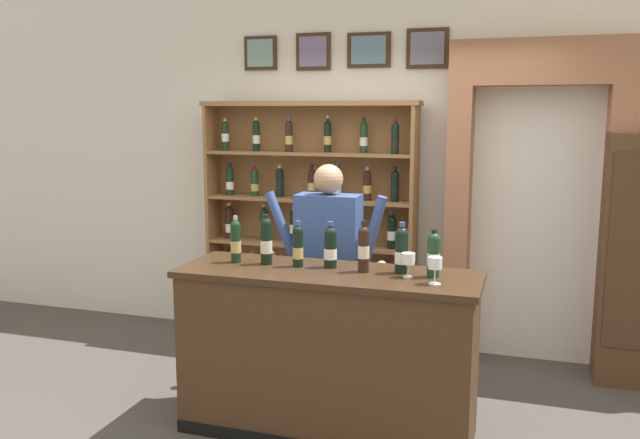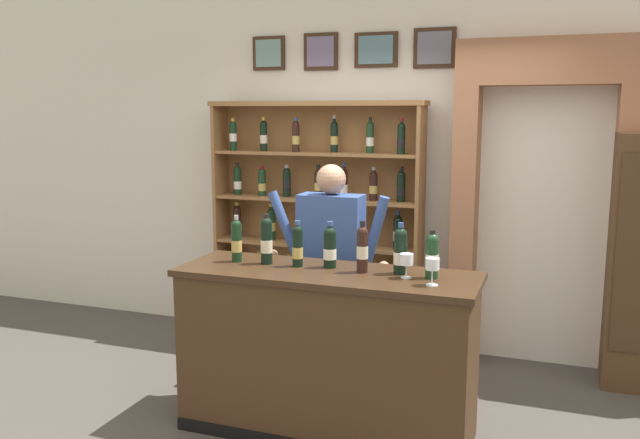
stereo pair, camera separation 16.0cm
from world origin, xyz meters
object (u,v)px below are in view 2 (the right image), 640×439
at_px(tasting_bottle_bianco, 432,255).
at_px(wine_glass_right, 407,261).
at_px(tasting_bottle_vin_santo, 237,240).
at_px(tasting_bottle_prosecco, 266,240).
at_px(tasting_bottle_brunello, 362,248).
at_px(wine_glass_left, 432,265).
at_px(wine_shelf, 317,221).
at_px(shopkeeper, 331,252).
at_px(tasting_counter, 326,353).
at_px(tasting_bottle_grappa, 330,247).
at_px(tasting_bottle_chianti, 400,251).
at_px(tasting_bottle_super_tuscan, 298,245).

xyz_separation_m(tasting_bottle_bianco, wine_glass_right, (-0.14, -0.04, -0.03)).
relative_size(tasting_bottle_vin_santo, tasting_bottle_prosecco, 0.95).
bearing_deg(tasting_bottle_prosecco, tasting_bottle_brunello, -0.99).
bearing_deg(wine_glass_left, tasting_bottle_bianco, 101.45).
xyz_separation_m(tasting_bottle_prosecco, tasting_bottle_brunello, (0.64, -0.01, -0.01)).
height_order(wine_shelf, shopkeeper, wine_shelf).
xyz_separation_m(tasting_counter, tasting_bottle_prosecco, (-0.43, 0.06, 0.67)).
bearing_deg(tasting_bottle_brunello, tasting_bottle_grappa, 167.14).
xyz_separation_m(tasting_counter, tasting_bottle_vin_santo, (-0.63, 0.04, 0.66)).
relative_size(tasting_bottle_vin_santo, tasting_bottle_grappa, 1.05).
bearing_deg(wine_shelf, tasting_counter, -67.47).
height_order(shopkeeper, tasting_bottle_grappa, shopkeeper).
height_order(shopkeeper, tasting_bottle_chianti, shopkeeper).
distance_m(shopkeeper, tasting_bottle_chianti, 0.84).
height_order(tasting_counter, tasting_bottle_prosecco, tasting_bottle_prosecco).
distance_m(tasting_bottle_prosecco, wine_glass_right, 0.92).
relative_size(tasting_bottle_chianti, wine_glass_left, 1.98).
bearing_deg(tasting_bottle_bianco, wine_glass_left, -78.55).
distance_m(tasting_bottle_bianco, wine_glass_left, 0.16).
height_order(tasting_counter, tasting_bottle_brunello, tasting_bottle_brunello).
bearing_deg(wine_shelf, tasting_bottle_prosecco, -82.20).
xyz_separation_m(tasting_bottle_grappa, tasting_bottle_brunello, (0.22, -0.05, 0.02)).
bearing_deg(tasting_bottle_brunello, wine_glass_right, -8.48).
distance_m(tasting_counter, tasting_bottle_prosecco, 0.80).
distance_m(shopkeeper, tasting_bottle_bianco, 1.02).
distance_m(wine_shelf, wine_glass_left, 2.07).
height_order(shopkeeper, wine_glass_right, shopkeeper).
bearing_deg(tasting_bottle_prosecco, shopkeeper, 67.61).
relative_size(tasting_bottle_brunello, wine_glass_right, 2.16).
bearing_deg(tasting_bottle_grappa, tasting_counter, -82.15).
distance_m(tasting_bottle_grappa, tasting_bottle_chianti, 0.45).
height_order(tasting_bottle_chianti, wine_glass_right, tasting_bottle_chianti).
distance_m(tasting_bottle_vin_santo, wine_glass_left, 1.30).
distance_m(shopkeeper, tasting_bottle_super_tuscan, 0.59).
bearing_deg(tasting_bottle_chianti, tasting_bottle_super_tuscan, -177.28).
bearing_deg(tasting_bottle_chianti, wine_glass_right, -55.58).
relative_size(wine_shelf, tasting_bottle_brunello, 6.63).
bearing_deg(wine_glass_left, tasting_counter, 170.49).
relative_size(tasting_bottle_super_tuscan, tasting_bottle_bianco, 1.02).
bearing_deg(shopkeeper, wine_glass_left, -40.81).
xyz_separation_m(tasting_bottle_super_tuscan, tasting_bottle_chianti, (0.65, 0.03, 0.01)).
bearing_deg(tasting_bottle_prosecco, tasting_bottle_chianti, 2.03).
bearing_deg(tasting_bottle_vin_santo, tasting_bottle_grappa, 4.94).
xyz_separation_m(tasting_bottle_chianti, tasting_bottle_bianco, (0.20, -0.04, -0.00)).
relative_size(wine_glass_left, wine_glass_right, 1.08).
distance_m(tasting_bottle_super_tuscan, wine_glass_right, 0.71).
bearing_deg(tasting_bottle_super_tuscan, wine_glass_right, -4.26).
bearing_deg(shopkeeper, tasting_bottle_prosecco, -112.39).
relative_size(wine_shelf, wine_glass_right, 14.33).
distance_m(tasting_counter, shopkeeper, 0.82).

